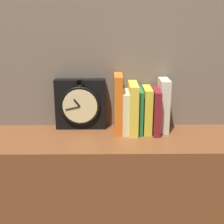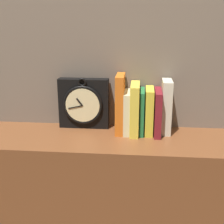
# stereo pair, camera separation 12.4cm
# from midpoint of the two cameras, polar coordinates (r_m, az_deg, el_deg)

# --- Properties ---
(bookshelf) EXTENTS (1.10, 0.31, 0.74)m
(bookshelf) POSITION_cam_midpoint_polar(r_m,az_deg,el_deg) (1.46, -2.57, -18.29)
(bookshelf) COLOR brown
(bookshelf) RESTS_ON ground_plane
(clock) EXTENTS (0.22, 0.06, 0.23)m
(clock) POSITION_cam_midpoint_polar(r_m,az_deg,el_deg) (1.37, -8.38, 1.35)
(clock) COLOR black
(clock) RESTS_ON bookshelf
(book_slot0_orange) EXTENTS (0.03, 0.13, 0.25)m
(book_slot0_orange) POSITION_cam_midpoint_polar(r_m,az_deg,el_deg) (1.32, -1.56, 1.51)
(book_slot0_orange) COLOR orange
(book_slot0_orange) RESTS_ON bookshelf
(book_slot1_cream) EXTENTS (0.03, 0.14, 0.18)m
(book_slot1_cream) POSITION_cam_midpoint_polar(r_m,az_deg,el_deg) (1.33, -0.24, 0.02)
(book_slot1_cream) COLOR beige
(book_slot1_cream) RESTS_ON bookshelf
(book_slot2_yellow) EXTENTS (0.04, 0.15, 0.21)m
(book_slot2_yellow) POSITION_cam_midpoint_polar(r_m,az_deg,el_deg) (1.31, 1.15, 0.66)
(book_slot2_yellow) COLOR yellow
(book_slot2_yellow) RESTS_ON bookshelf
(book_slot3_green) EXTENTS (0.02, 0.14, 0.19)m
(book_slot3_green) POSITION_cam_midpoint_polar(r_m,az_deg,el_deg) (1.33, 2.45, 0.21)
(book_slot3_green) COLOR #25723C
(book_slot3_green) RESTS_ON bookshelf
(book_slot4_yellow) EXTENTS (0.03, 0.13, 0.19)m
(book_slot4_yellow) POSITION_cam_midpoint_polar(r_m,az_deg,el_deg) (1.33, 3.76, 0.38)
(book_slot4_yellow) COLOR yellow
(book_slot4_yellow) RESTS_ON bookshelf
(book_slot5_maroon) EXTENTS (0.03, 0.15, 0.19)m
(book_slot5_maroon) POSITION_cam_midpoint_polar(r_m,az_deg,el_deg) (1.32, 5.28, 0.17)
(book_slot5_maroon) COLOR maroon
(book_slot5_maroon) RESTS_ON bookshelf
(book_slot6_cream) EXTENTS (0.04, 0.11, 0.23)m
(book_slot6_cream) POSITION_cam_midpoint_polar(r_m,az_deg,el_deg) (1.34, 6.76, 1.20)
(book_slot6_cream) COLOR beige
(book_slot6_cream) RESTS_ON bookshelf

